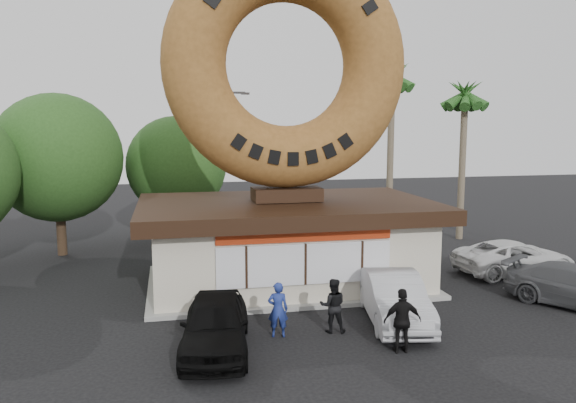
# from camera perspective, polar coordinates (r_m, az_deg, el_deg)

# --- Properties ---
(ground) EXTENTS (90.00, 90.00, 0.00)m
(ground) POSITION_cam_1_polar(r_m,az_deg,el_deg) (16.77, 4.20, -13.94)
(ground) COLOR black
(ground) RESTS_ON ground
(donut_shop) EXTENTS (11.20, 7.20, 3.80)m
(donut_shop) POSITION_cam_1_polar(r_m,az_deg,el_deg) (21.84, -0.14, -3.89)
(donut_shop) COLOR beige
(donut_shop) RESTS_ON ground
(giant_donut) EXTENTS (9.20, 2.35, 9.20)m
(giant_donut) POSITION_cam_1_polar(r_m,az_deg,el_deg) (21.49, -0.16, 13.71)
(giant_donut) COLOR #99622C
(giant_donut) RESTS_ON donut_shop
(tree_west) EXTENTS (6.00, 6.00, 7.65)m
(tree_west) POSITION_cam_1_polar(r_m,az_deg,el_deg) (28.44, -22.40, 4.12)
(tree_west) COLOR #473321
(tree_west) RESTS_ON ground
(tree_mid) EXTENTS (5.20, 5.20, 6.63)m
(tree_mid) POSITION_cam_1_polar(r_m,az_deg,el_deg) (30.01, -11.25, 3.55)
(tree_mid) COLOR #473321
(tree_mid) RESTS_ON ground
(palm_near) EXTENTS (2.60, 2.60, 9.75)m
(palm_near) POSITION_cam_1_polar(r_m,az_deg,el_deg) (31.35, 10.54, 11.79)
(palm_near) COLOR #726651
(palm_near) RESTS_ON ground
(palm_far) EXTENTS (2.60, 2.60, 8.75)m
(palm_far) POSITION_cam_1_polar(r_m,az_deg,el_deg) (31.48, 17.54, 9.85)
(palm_far) COLOR #726651
(palm_far) RESTS_ON ground
(street_lamp) EXTENTS (2.11, 0.20, 8.00)m
(street_lamp) POSITION_cam_1_polar(r_m,az_deg,el_deg) (31.08, -7.33, 4.64)
(street_lamp) COLOR #59595E
(street_lamp) RESTS_ON ground
(person_left) EXTENTS (0.67, 0.50, 1.65)m
(person_left) POSITION_cam_1_polar(r_m,az_deg,el_deg) (16.77, -1.03, -10.91)
(person_left) COLOR navy
(person_left) RESTS_ON ground
(person_center) EXTENTS (0.92, 0.79, 1.65)m
(person_center) POSITION_cam_1_polar(r_m,az_deg,el_deg) (17.18, 4.57, -10.48)
(person_center) COLOR black
(person_center) RESTS_ON ground
(person_right) EXTENTS (1.10, 0.56, 1.80)m
(person_right) POSITION_cam_1_polar(r_m,az_deg,el_deg) (15.98, 11.55, -11.78)
(person_right) COLOR black
(person_right) RESTS_ON ground
(car_black) EXTENTS (2.38, 4.68, 1.53)m
(car_black) POSITION_cam_1_polar(r_m,az_deg,el_deg) (15.94, -7.40, -12.25)
(car_black) COLOR black
(car_black) RESTS_ON ground
(car_silver) EXTENTS (2.43, 4.90, 1.54)m
(car_silver) POSITION_cam_1_polar(r_m,az_deg,el_deg) (18.28, 10.74, -9.62)
(car_silver) COLOR #B3B4B8
(car_silver) RESTS_ON ground
(car_white) EXTENTS (5.17, 2.67, 1.39)m
(car_white) POSITION_cam_1_polar(r_m,az_deg,el_deg) (25.36, 21.98, -5.28)
(car_white) COLOR silver
(car_white) RESTS_ON ground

